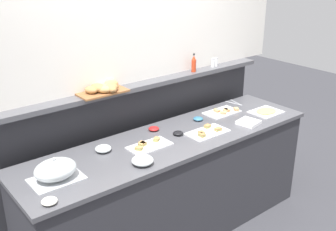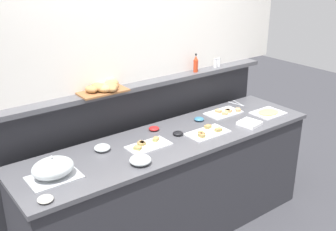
{
  "view_description": "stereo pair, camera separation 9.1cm",
  "coord_description": "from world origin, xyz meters",
  "px_view_note": "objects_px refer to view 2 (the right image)",
  "views": [
    {
      "loc": [
        -1.91,
        -2.32,
        2.33
      ],
      "look_at": [
        0.03,
        0.1,
        1.09
      ],
      "focal_mm": 43.21,
      "sensor_mm": 36.0,
      "label": 1
    },
    {
      "loc": [
        -1.84,
        -2.37,
        2.33
      ],
      "look_at": [
        0.03,
        0.1,
        1.09
      ],
      "focal_mm": 43.21,
      "sensor_mm": 36.0,
      "label": 2
    }
  ],
  "objects_px": {
    "glass_bowl_medium": "(102,148)",
    "napkin_stack": "(250,123)",
    "salt_shaker": "(215,63)",
    "pepper_shaker": "(219,62)",
    "serving_cloche": "(53,169)",
    "condiment_bowl_cream": "(199,119)",
    "sandwich_platter_front": "(225,112)",
    "hot_sauce_bottle": "(196,64)",
    "condiment_bowl_teal": "(45,199)",
    "sandwich_platter_side": "(207,132)",
    "bread_basket": "(105,87)",
    "cold_cuts_platter": "(268,113)",
    "serving_tongs": "(238,104)",
    "condiment_bowl_dark": "(154,129)",
    "condiment_bowl_red": "(178,133)",
    "sandwich_platter_rear": "(147,145)",
    "glass_bowl_large": "(140,160)"
  },
  "relations": [
    {
      "from": "sandwich_platter_side",
      "to": "pepper_shaker",
      "type": "bearing_deg",
      "value": 41.21
    },
    {
      "from": "sandwich_platter_rear",
      "to": "sandwich_platter_side",
      "type": "relative_size",
      "value": 0.95
    },
    {
      "from": "sandwich_platter_front",
      "to": "serving_cloche",
      "type": "height_order",
      "value": "serving_cloche"
    },
    {
      "from": "cold_cuts_platter",
      "to": "serving_tongs",
      "type": "xyz_separation_m",
      "value": [
        -0.04,
        0.35,
        -0.0
      ]
    },
    {
      "from": "napkin_stack",
      "to": "salt_shaker",
      "type": "xyz_separation_m",
      "value": [
        0.17,
        0.64,
        0.39
      ]
    },
    {
      "from": "sandwich_platter_front",
      "to": "glass_bowl_large",
      "type": "distance_m",
      "value": 1.23
    },
    {
      "from": "cold_cuts_platter",
      "to": "serving_tongs",
      "type": "height_order",
      "value": "cold_cuts_platter"
    },
    {
      "from": "condiment_bowl_cream",
      "to": "hot_sauce_bottle",
      "type": "xyz_separation_m",
      "value": [
        0.2,
        0.29,
        0.42
      ]
    },
    {
      "from": "glass_bowl_large",
      "to": "serving_tongs",
      "type": "xyz_separation_m",
      "value": [
        1.46,
        0.45,
        -0.02
      ]
    },
    {
      "from": "serving_cloche",
      "to": "napkin_stack",
      "type": "relative_size",
      "value": 2.0
    },
    {
      "from": "sandwich_platter_side",
      "to": "bread_basket",
      "type": "height_order",
      "value": "bread_basket"
    },
    {
      "from": "sandwich_platter_rear",
      "to": "serving_tongs",
      "type": "xyz_separation_m",
      "value": [
        1.26,
        0.24,
        -0.0
      ]
    },
    {
      "from": "glass_bowl_medium",
      "to": "condiment_bowl_dark",
      "type": "relative_size",
      "value": 1.36
    },
    {
      "from": "condiment_bowl_teal",
      "to": "condiment_bowl_cream",
      "type": "relative_size",
      "value": 1.09
    },
    {
      "from": "glass_bowl_medium",
      "to": "napkin_stack",
      "type": "bearing_deg",
      "value": -14.64
    },
    {
      "from": "napkin_stack",
      "to": "bread_basket",
      "type": "xyz_separation_m",
      "value": [
        -1.07,
        0.63,
        0.38
      ]
    },
    {
      "from": "sandwich_platter_front",
      "to": "serving_tongs",
      "type": "relative_size",
      "value": 1.86
    },
    {
      "from": "salt_shaker",
      "to": "pepper_shaker",
      "type": "xyz_separation_m",
      "value": [
        0.04,
        0.0,
        0.0
      ]
    },
    {
      "from": "bread_basket",
      "to": "glass_bowl_large",
      "type": "bearing_deg",
      "value": -98.17
    },
    {
      "from": "glass_bowl_medium",
      "to": "condiment_bowl_red",
      "type": "xyz_separation_m",
      "value": [
        0.64,
        -0.12,
        -0.01
      ]
    },
    {
      "from": "cold_cuts_platter",
      "to": "glass_bowl_medium",
      "type": "height_order",
      "value": "glass_bowl_medium"
    },
    {
      "from": "sandwich_platter_side",
      "to": "glass_bowl_medium",
      "type": "height_order",
      "value": "glass_bowl_medium"
    },
    {
      "from": "serving_cloche",
      "to": "pepper_shaker",
      "type": "bearing_deg",
      "value": 13.83
    },
    {
      "from": "glass_bowl_large",
      "to": "condiment_bowl_teal",
      "type": "height_order",
      "value": "glass_bowl_large"
    },
    {
      "from": "serving_tongs",
      "to": "hot_sauce_bottle",
      "type": "bearing_deg",
      "value": 153.65
    },
    {
      "from": "glass_bowl_medium",
      "to": "serving_tongs",
      "type": "distance_m",
      "value": 1.58
    },
    {
      "from": "serving_cloche",
      "to": "condiment_bowl_teal",
      "type": "relative_size",
      "value": 3.47
    },
    {
      "from": "condiment_bowl_red",
      "to": "bread_basket",
      "type": "bearing_deg",
      "value": 136.0
    },
    {
      "from": "serving_tongs",
      "to": "napkin_stack",
      "type": "xyz_separation_m",
      "value": [
        -0.3,
        -0.43,
        0.01
      ]
    },
    {
      "from": "glass_bowl_medium",
      "to": "condiment_bowl_red",
      "type": "relative_size",
      "value": 1.44
    },
    {
      "from": "sandwich_platter_side",
      "to": "serving_cloche",
      "type": "xyz_separation_m",
      "value": [
        -1.32,
        0.08,
        0.06
      ]
    },
    {
      "from": "condiment_bowl_dark",
      "to": "condiment_bowl_cream",
      "type": "bearing_deg",
      "value": -8.96
    },
    {
      "from": "hot_sauce_bottle",
      "to": "condiment_bowl_cream",
      "type": "bearing_deg",
      "value": -124.01
    },
    {
      "from": "sandwich_platter_rear",
      "to": "glass_bowl_medium",
      "type": "height_order",
      "value": "glass_bowl_medium"
    },
    {
      "from": "glass_bowl_medium",
      "to": "bread_basket",
      "type": "height_order",
      "value": "bread_basket"
    },
    {
      "from": "condiment_bowl_cream",
      "to": "sandwich_platter_front",
      "type": "bearing_deg",
      "value": -1.72
    },
    {
      "from": "sandwich_platter_front",
      "to": "condiment_bowl_red",
      "type": "xyz_separation_m",
      "value": [
        -0.66,
        -0.12,
        0.0
      ]
    },
    {
      "from": "serving_cloche",
      "to": "glass_bowl_medium",
      "type": "xyz_separation_m",
      "value": [
        0.46,
        0.17,
        -0.05
      ]
    },
    {
      "from": "condiment_bowl_cream",
      "to": "napkin_stack",
      "type": "relative_size",
      "value": 0.53
    },
    {
      "from": "sandwich_platter_side",
      "to": "hot_sauce_bottle",
      "type": "relative_size",
      "value": 2.05
    },
    {
      "from": "condiment_bowl_teal",
      "to": "sandwich_platter_rear",
      "type": "bearing_deg",
      "value": 15.57
    },
    {
      "from": "sandwich_platter_side",
      "to": "salt_shaker",
      "type": "xyz_separation_m",
      "value": [
        0.59,
        0.56,
        0.39
      ]
    },
    {
      "from": "sandwich_platter_front",
      "to": "bread_basket",
      "type": "xyz_separation_m",
      "value": [
        -1.09,
        0.3,
        0.39
      ]
    },
    {
      "from": "condiment_bowl_cream",
      "to": "bread_basket",
      "type": "distance_m",
      "value": 0.91
    },
    {
      "from": "napkin_stack",
      "to": "condiment_bowl_teal",
      "type": "bearing_deg",
      "value": -177.93
    },
    {
      "from": "serving_tongs",
      "to": "salt_shaker",
      "type": "height_order",
      "value": "salt_shaker"
    },
    {
      "from": "glass_bowl_medium",
      "to": "pepper_shaker",
      "type": "height_order",
      "value": "pepper_shaker"
    },
    {
      "from": "sandwich_platter_rear",
      "to": "sandwich_platter_front",
      "type": "bearing_deg",
      "value": 8.25
    },
    {
      "from": "bread_basket",
      "to": "serving_cloche",
      "type": "bearing_deg",
      "value": -144.92
    },
    {
      "from": "serving_cloche",
      "to": "glass_bowl_medium",
      "type": "bearing_deg",
      "value": 20.61
    }
  ]
}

